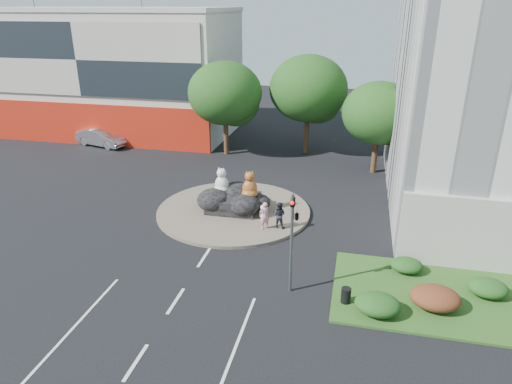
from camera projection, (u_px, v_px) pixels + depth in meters
The scene contains 22 objects.
ground at pixel (176, 301), 21.00m from camera, with size 120.00×120.00×0.00m, color black.
roundabout_island at pixel (234, 211), 29.97m from camera, with size 10.00×10.00×0.20m, color brown.
rock_plinth at pixel (233, 203), 29.76m from camera, with size 3.20×2.60×0.90m, color black, non-canonical shape.
shophouse_block at pixel (112, 71), 47.51m from camera, with size 25.20×12.30×17.40m.
grass_verge at pixel (442, 297), 21.21m from camera, with size 10.00×6.00×0.12m, color #2E4F1A.
tree_left at pixel (226, 96), 39.69m from camera, with size 6.46×6.46×8.27m.
tree_mid at pixel (309, 92), 39.93m from camera, with size 6.84×6.84×8.76m.
tree_right at pixel (379, 116), 35.45m from camera, with size 5.70×5.70×7.30m.
hedge_near_green at pixel (378, 304), 19.83m from camera, with size 2.00×1.60×0.90m, color #1D3E13.
hedge_red at pixel (435, 298), 20.20m from camera, with size 2.20×1.76×0.99m, color #4E2314.
hedge_mid_green at pixel (488, 288), 21.07m from camera, with size 1.80×1.44×0.81m, color #1D3E13.
hedge_back_green at pixel (407, 265), 22.98m from camera, with size 1.60×1.28×0.72m, color #1D3E13.
traffic_light at pixel (294, 223), 20.37m from camera, with size 0.44×1.24×5.00m.
street_lamp at pixel (458, 172), 23.83m from camera, with size 2.34×0.22×8.06m.
cat_white at pixel (222, 180), 29.82m from camera, with size 1.08×0.94×1.80m, color beige, non-canonical shape.
cat_tabby at pixel (250, 184), 29.11m from camera, with size 1.11×0.96×1.85m, color #B06324, non-canonical shape.
kitten_calico at pixel (211, 205), 29.26m from camera, with size 0.62×0.53×1.03m, color beige, non-canonical shape.
kitten_white at pixel (263, 211), 28.62m from camera, with size 0.53×0.46×0.89m, color white, non-canonical shape.
pedestrian_pink at pixel (265, 215), 27.10m from camera, with size 0.61×0.40×1.68m, color pink.
pedestrian_dark at pixel (279, 215), 27.20m from camera, with size 0.80×0.62×1.65m, color black.
parked_car at pixel (102, 137), 43.73m from camera, with size 1.81×5.20×1.71m, color #9EA0A5.
litter_bin at pixel (346, 295), 20.60m from camera, with size 0.45×0.45×0.72m, color black.
Camera 1 is at (7.51, -16.23, 12.66)m, focal length 32.00 mm.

